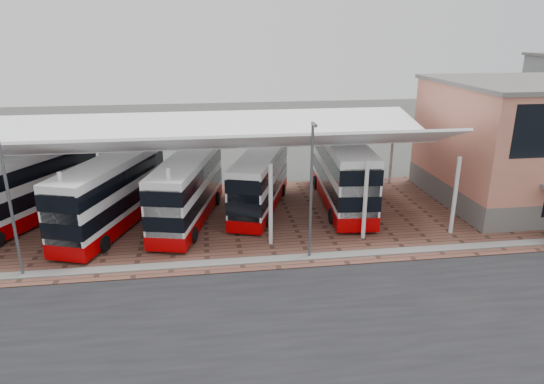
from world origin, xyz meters
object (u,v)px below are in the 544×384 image
object	(u,v)px
bus_5	(342,173)
bus_4	(260,182)
bus_3	(188,191)
bus_1	(23,190)
bus_2	(111,195)

from	to	relation	value
bus_5	bus_4	bearing A→B (deg)	-172.88
bus_3	bus_4	bearing A→B (deg)	31.15
bus_1	bus_5	bearing A→B (deg)	29.35
bus_2	bus_5	size ratio (longest dim) A/B	0.94
bus_1	bus_5	world-z (taller)	bus_5
bus_2	bus_3	distance (m)	5.00
bus_3	bus_5	size ratio (longest dim) A/B	0.91
bus_4	bus_5	world-z (taller)	bus_5
bus_4	bus_1	bearing A→B (deg)	-159.62
bus_2	bus_3	size ratio (longest dim) A/B	1.03
bus_3	bus_5	bearing A→B (deg)	23.14
bus_4	bus_5	bearing A→B (deg)	20.96
bus_3	bus_5	world-z (taller)	bus_5
bus_2	bus_5	bearing A→B (deg)	27.37
bus_3	bus_4	distance (m)	5.44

